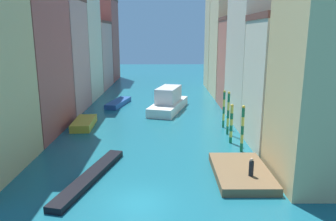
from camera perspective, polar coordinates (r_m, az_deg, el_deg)
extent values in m
plane|color=#196070|center=(45.71, -2.58, -0.71)|extent=(154.00, 154.00, 0.00)
cube|color=#B25147|center=(39.23, -23.92, 10.95)|extent=(6.97, 11.59, 20.42)
cube|color=tan|center=(49.36, -18.77, 8.77)|extent=(6.97, 9.12, 15.51)
cube|color=beige|center=(58.76, -15.93, 12.23)|extent=(6.97, 10.20, 20.95)
cube|color=tan|center=(69.95, -13.26, 9.23)|extent=(6.97, 11.63, 13.04)
cube|color=brown|center=(69.84, -13.57, 14.78)|extent=(7.11, 11.86, 0.52)
cube|color=#B25147|center=(81.25, -11.55, 11.77)|extent=(6.97, 10.63, 18.54)
cube|color=#DBB77A|center=(26.22, 26.89, 9.29)|extent=(6.97, 7.36, 19.72)
cube|color=beige|center=(33.89, 20.16, 4.16)|extent=(6.97, 7.55, 12.29)
cube|color=brown|center=(33.57, 21.07, 15.09)|extent=(7.11, 7.70, 0.61)
cube|color=beige|center=(42.38, 16.19, 11.36)|extent=(6.97, 10.74, 20.00)
cube|color=#C6705B|center=(51.35, 13.09, 7.86)|extent=(6.97, 7.13, 12.99)
cube|color=brown|center=(51.19, 13.50, 15.36)|extent=(7.11, 7.27, 0.45)
cube|color=beige|center=(60.16, 11.26, 12.68)|extent=(6.97, 10.15, 21.34)
cube|color=beige|center=(69.30, 9.69, 12.44)|extent=(6.97, 7.31, 20.49)
cube|color=brown|center=(26.99, 12.64, -10.48)|extent=(4.22, 7.09, 0.64)
cylinder|color=black|center=(25.54, 14.33, -9.79)|extent=(0.36, 0.36, 1.16)
sphere|color=tan|center=(25.28, 14.42, -8.31)|extent=(0.26, 0.26, 0.26)
cylinder|color=#197247|center=(32.25, 12.70, -6.28)|extent=(0.28, 0.28, 0.86)
cylinder|color=#E5D14C|center=(31.98, 12.78, -4.83)|extent=(0.28, 0.28, 0.86)
cylinder|color=#197247|center=(31.73, 12.85, -3.36)|extent=(0.28, 0.28, 0.86)
cylinder|color=#E5D14C|center=(31.50, 12.93, -1.87)|extent=(0.28, 0.28, 0.86)
cylinder|color=#197247|center=(31.29, 13.01, -0.35)|extent=(0.28, 0.28, 0.86)
sphere|color=gold|center=(31.17, 13.07, 0.61)|extent=(0.31, 0.31, 0.31)
cylinder|color=#197247|center=(34.53, 10.87, -5.07)|extent=(0.31, 0.31, 0.64)
cylinder|color=#E5D14C|center=(34.33, 10.91, -4.06)|extent=(0.31, 0.31, 0.64)
cylinder|color=#197247|center=(34.15, 10.96, -3.04)|extent=(0.31, 0.31, 0.64)
cylinder|color=#E5D14C|center=(33.98, 11.01, -2.01)|extent=(0.31, 0.31, 0.64)
cylinder|color=#197247|center=(33.82, 11.05, -0.96)|extent=(0.31, 0.31, 0.64)
cylinder|color=#E5D14C|center=(33.67, 11.10, 0.09)|extent=(0.31, 0.31, 0.64)
sphere|color=gold|center=(33.58, 11.13, 0.82)|extent=(0.34, 0.34, 0.34)
cylinder|color=#197247|center=(37.35, 10.34, -3.40)|extent=(0.27, 0.27, 0.92)
cylinder|color=#E5D14C|center=(37.10, 10.39, -2.03)|extent=(0.27, 0.27, 0.92)
cylinder|color=#197247|center=(36.87, 10.45, -0.64)|extent=(0.27, 0.27, 0.92)
cylinder|color=#E5D14C|center=(36.66, 10.51, 0.76)|extent=(0.27, 0.27, 0.92)
cylinder|color=#197247|center=(36.48, 10.58, 2.18)|extent=(0.27, 0.27, 0.92)
sphere|color=gold|center=(36.37, 10.61, 3.06)|extent=(0.29, 0.29, 0.29)
cylinder|color=#197247|center=(39.94, 9.62, -2.32)|extent=(0.26, 0.26, 0.86)
cylinder|color=#E5D14C|center=(39.72, 9.67, -1.13)|extent=(0.26, 0.26, 0.86)
cylinder|color=#197247|center=(39.51, 9.72, 0.08)|extent=(0.26, 0.26, 0.86)
cylinder|color=#E5D14C|center=(39.33, 9.76, 1.30)|extent=(0.26, 0.26, 0.86)
cylinder|color=#197247|center=(39.16, 9.81, 2.53)|extent=(0.26, 0.26, 0.86)
sphere|color=gold|center=(39.07, 9.84, 3.31)|extent=(0.29, 0.29, 0.29)
cube|color=white|center=(47.98, 0.09, 0.75)|extent=(6.19, 11.15, 1.26)
cube|color=silver|center=(47.64, 0.09, 2.79)|extent=(4.02, 6.01, 2.22)
cube|color=black|center=(26.53, -13.35, -11.13)|extent=(3.69, 10.58, 0.49)
cube|color=gold|center=(40.97, -14.46, -2.16)|extent=(2.53, 5.81, 0.87)
cube|color=#234C93|center=(52.27, -8.66, 1.34)|extent=(3.34, 7.52, 0.73)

